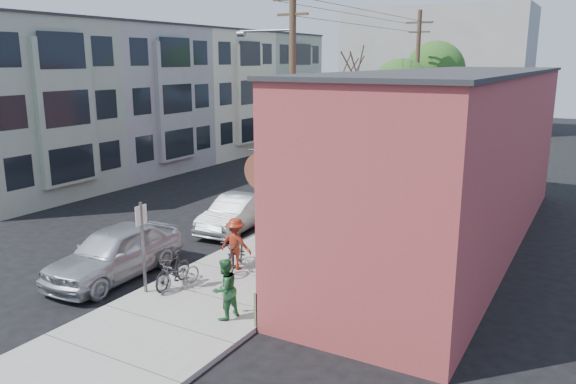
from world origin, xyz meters
The scene contains 27 objects.
ground centered at (0.00, 0.00, 0.00)m, with size 120.00×120.00×0.00m, color black.
sidewalk centered at (4.25, 11.00, 0.07)m, with size 4.50×58.00×0.15m, color #9F9D93.
cafe_building centered at (8.99, 4.99, 3.30)m, with size 6.60×20.20×6.61m.
apartment_row centered at (-11.85, 14.00, 4.50)m, with size 6.30×32.00×9.00m.
end_cap_building centered at (-2.00, 42.00, 6.00)m, with size 18.00×8.00×12.00m, color #9C9B98.
sign_post centered at (2.35, -4.72, 1.83)m, with size 0.07×0.45×2.80m.
parking_meter_near centered at (2.25, 1.80, 0.98)m, with size 0.14×0.14×1.24m.
parking_meter_far centered at (2.25, 9.62, 0.98)m, with size 0.14×0.14×1.24m.
utility_pole_near centered at (2.39, 4.18, 5.41)m, with size 3.57×0.28×10.00m.
utility_pole_far centered at (2.45, 21.23, 5.34)m, with size 1.80×0.28×10.00m.
tree_bare centered at (2.80, 9.17, 3.06)m, with size 0.24×0.24×5.82m.
tree_leafy_mid centered at (2.80, 17.03, 5.23)m, with size 3.66×3.66×6.92m.
tree_leafy_far centered at (2.80, 24.42, 6.20)m, with size 4.19×4.19×8.16m.
patio_chair_a centered at (5.91, -1.22, 0.59)m, with size 0.50×0.50×0.88m, color #124220, non-canonical shape.
patio_chair_b centered at (5.85, -1.78, 0.59)m, with size 0.50×0.50×0.88m, color #124220, non-canonical shape.
patron_grey centered at (5.85, 0.48, 0.99)m, with size 0.61×0.40×1.68m, color slate.
patron_green centered at (5.48, -4.97, 0.99)m, with size 0.82×0.64×1.69m, color #276332.
cyclist centered at (3.60, -1.76, 1.02)m, with size 1.13×0.65×1.75m, color maroon.
cyclist_bike centered at (3.60, -1.76, 0.70)m, with size 0.74×2.11×1.11m, color black.
parked_bike_a centered at (2.80, -3.98, 0.68)m, with size 0.50×1.78×1.07m, color black.
parked_bike_b centered at (3.00, -3.98, 0.58)m, with size 0.57×1.63×0.85m, color gray.
car_0 centered at (0.40, -4.04, 0.86)m, with size 2.03×5.05×1.72m, color #B1B3B9.
car_1 centered at (0.80, 2.29, 0.72)m, with size 1.53×4.40×1.45m, color #9EA3A6.
car_2 centered at (0.59, 7.57, 0.75)m, with size 2.11×5.18×1.50m, color black.
car_3 centered at (0.80, 13.38, 0.76)m, with size 2.51×5.43×1.51m, color #999BA0.
car_4 centered at (0.80, 19.82, 0.86)m, with size 1.82×5.21×1.72m, color silver.
bus centered at (-3.27, 24.52, 1.50)m, with size 2.52×10.79×3.00m, color silver.
Camera 1 is at (13.90, -16.32, 6.99)m, focal length 35.00 mm.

